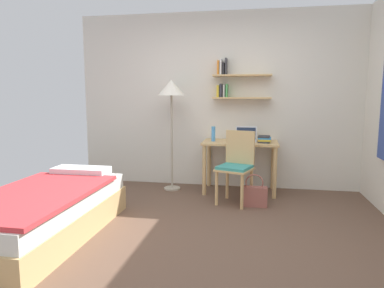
{
  "coord_description": "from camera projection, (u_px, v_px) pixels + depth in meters",
  "views": [
    {
      "loc": [
        0.5,
        -3.22,
        1.39
      ],
      "look_at": [
        -0.19,
        0.51,
        0.85
      ],
      "focal_mm": 32.46,
      "sensor_mm": 36.0,
      "label": 1
    }
  ],
  "objects": [
    {
      "name": "ground_plane",
      "position": [
        201.0,
        237.0,
        3.42
      ],
      "size": [
        5.28,
        5.28,
        0.0
      ],
      "primitive_type": "plane",
      "color": "brown"
    },
    {
      "name": "wall_back",
      "position": [
        223.0,
        100.0,
        5.2
      ],
      "size": [
        4.4,
        0.27,
        2.6
      ],
      "color": "silver",
      "rests_on": "ground_plane"
    },
    {
      "name": "bed",
      "position": [
        44.0,
        213.0,
        3.39
      ],
      "size": [
        0.95,
        1.97,
        0.54
      ],
      "color": "tan",
      "rests_on": "ground_plane"
    },
    {
      "name": "desk",
      "position": [
        240.0,
        151.0,
        4.94
      ],
      "size": [
        1.05,
        0.59,
        0.73
      ],
      "color": "tan",
      "rests_on": "ground_plane"
    },
    {
      "name": "desk_chair",
      "position": [
        236.0,
        164.0,
        4.45
      ],
      "size": [
        0.52,
        0.52,
        0.93
      ],
      "color": "tan",
      "rests_on": "ground_plane"
    },
    {
      "name": "standing_lamp",
      "position": [
        171.0,
        94.0,
        4.96
      ],
      "size": [
        0.39,
        0.39,
        1.6
      ],
      "color": "#B2A893",
      "rests_on": "ground_plane"
    },
    {
      "name": "laptop",
      "position": [
        246.0,
        137.0,
        4.96
      ],
      "size": [
        0.31,
        0.23,
        0.21
      ],
      "color": "#B7BABF",
      "rests_on": "desk"
    },
    {
      "name": "water_bottle",
      "position": [
        213.0,
        134.0,
        4.94
      ],
      "size": [
        0.06,
        0.06,
        0.21
      ],
      "primitive_type": "cylinder",
      "color": "#4C99DB",
      "rests_on": "desk"
    },
    {
      "name": "book_stack",
      "position": [
        264.0,
        139.0,
        4.83
      ],
      "size": [
        0.19,
        0.25,
        0.09
      ],
      "color": "#333338",
      "rests_on": "desk"
    },
    {
      "name": "handbag",
      "position": [
        254.0,
        195.0,
        4.34
      ],
      "size": [
        0.32,
        0.11,
        0.41
      ],
      "color": "#99564C",
      "rests_on": "ground_plane"
    }
  ]
}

